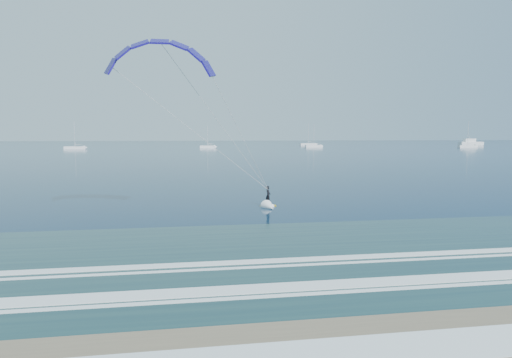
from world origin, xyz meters
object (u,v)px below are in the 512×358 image
Objects in this scene: kitesurfer_rig at (219,124)px; sailboat_4 at (314,146)px; sailboat_1 at (75,148)px; motor_yacht at (471,143)px; sailboat_3 at (308,144)px; sailboat_5 at (467,146)px; sailboat_2 at (208,147)px.

kitesurfer_rig reaches higher than sailboat_4.
motor_yacht is at bearing 9.29° from sailboat_1.
sailboat_5 is (62.32, -59.24, -0.00)m from sailboat_3.
motor_yacht is (164.77, 207.43, -5.71)m from kitesurfer_rig.
sailboat_2 is at bearing 86.90° from kitesurfer_rig.
sailboat_3 is 85.98m from sailboat_5.
sailboat_1 is 129.75m from sailboat_3.
sailboat_1 is at bearing -175.02° from sailboat_2.
motor_yacht is at bearing 14.25° from sailboat_4.
kitesurfer_rig is 234.81m from sailboat_3.
kitesurfer_rig is at bearing -107.66° from sailboat_3.
sailboat_4 reaches higher than sailboat_2.
sailboat_4 is (-9.32, -42.34, -0.01)m from sailboat_3.
sailboat_3 reaches higher than motor_yacht.
sailboat_2 is 0.82× the size of sailboat_5.
sailboat_1 reaches higher than motor_yacht.
sailboat_1 is 110.31m from sailboat_4.
sailboat_5 is (181.60, -8.19, 0.00)m from sailboat_1.
motor_yacht is at bearing -9.84° from sailboat_3.
kitesurfer_rig is 179.29m from sailboat_1.
sailboat_3 is 1.04× the size of sailboat_5.
sailboat_1 is 181.79m from sailboat_5.
sailboat_4 is at bearing -102.42° from sailboat_3.
sailboat_5 is at bearing -2.58° from sailboat_1.
kitesurfer_rig is 1.20× the size of sailboat_5.
sailboat_2 is at bearing -169.12° from motor_yacht.
kitesurfer_rig is at bearing -74.44° from sailboat_1.
sailboat_3 is at bearing 72.34° from kitesurfer_rig.
sailboat_4 reaches higher than motor_yacht.
sailboat_1 is at bearing 105.56° from kitesurfer_rig.
sailboat_3 is (71.22, 223.65, -6.55)m from kitesurfer_rig.
sailboat_2 is (57.69, 5.02, -0.01)m from sailboat_1.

